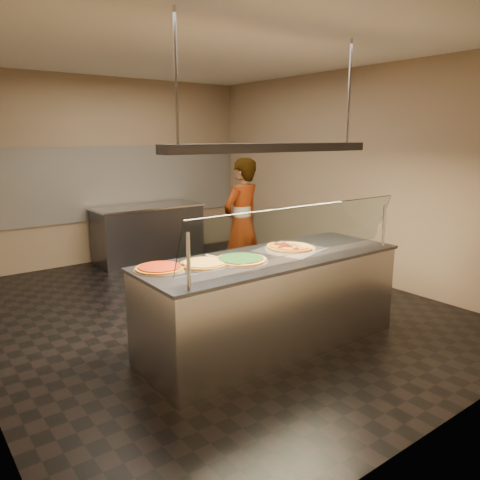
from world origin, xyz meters
TOP-DOWN VIEW (x-y plane):
  - ground at (0.00, 0.00)m, footprint 5.00×6.00m
  - ceiling at (0.00, 0.00)m, footprint 5.00×6.00m
  - wall_back at (0.00, 3.01)m, footprint 5.00×0.02m
  - wall_front at (0.00, -3.01)m, footprint 5.00×0.02m
  - wall_right at (2.51, 0.00)m, footprint 0.02×6.00m
  - tile_band at (0.00, 2.98)m, footprint 4.90×0.02m
  - serving_counter at (-0.06, -1.25)m, footprint 2.67×0.94m
  - sneeze_guard at (-0.06, -1.59)m, footprint 2.43×0.18m
  - perforated_tray at (0.25, -1.17)m, footprint 0.72×0.72m
  - half_pizza_pepperoni at (0.14, -1.17)m, footprint 0.37×0.53m
  - half_pizza_sausage at (0.37, -1.17)m, footprint 0.37×0.53m
  - pizza_spinach at (-0.42, -1.23)m, footprint 0.51×0.51m
  - pizza_cheese at (-0.76, -1.13)m, footprint 0.45×0.45m
  - pizza_tomato at (-1.15, -1.03)m, footprint 0.45×0.45m
  - pizza_spatula at (-0.55, -1.05)m, footprint 0.22×0.23m
  - prep_table at (0.48, 2.55)m, footprint 1.79×0.74m
  - worker at (0.92, 0.52)m, footprint 0.73×0.56m
  - heat_lamp_housing at (-0.06, -1.25)m, footprint 2.30×0.18m
  - lamp_rod_left at (-1.06, -1.25)m, footprint 0.02×0.02m
  - lamp_rod_right at (0.94, -1.25)m, footprint 0.02×0.02m

SIDE VIEW (x-z plane):
  - ground at x=0.00m, z-range -0.02..0.00m
  - serving_counter at x=-0.06m, z-range 0.00..0.93m
  - prep_table at x=0.48m, z-range 0.00..0.93m
  - worker at x=0.92m, z-range 0.00..1.78m
  - perforated_tray at x=0.25m, z-range 0.93..0.94m
  - pizza_tomato at x=-1.15m, z-range 0.93..0.96m
  - pizza_cheese at x=-0.76m, z-range 0.93..0.96m
  - pizza_spinach at x=-0.42m, z-range 0.93..0.96m
  - half_pizza_sausage at x=0.37m, z-range 0.94..0.98m
  - pizza_spatula at x=-0.55m, z-range 0.95..0.97m
  - half_pizza_pepperoni at x=0.14m, z-range 0.94..0.99m
  - sneeze_guard at x=-0.06m, z-range 0.96..1.49m
  - tile_band at x=0.00m, z-range 0.70..1.90m
  - wall_back at x=0.00m, z-range 0.00..3.00m
  - wall_front at x=0.00m, z-range 0.00..3.00m
  - wall_right at x=2.51m, z-range 0.00..3.00m
  - heat_lamp_housing at x=-0.06m, z-range 1.91..1.99m
  - lamp_rod_left at x=-1.06m, z-range 1.99..3.00m
  - lamp_rod_right at x=0.94m, z-range 1.99..3.00m
  - ceiling at x=0.00m, z-range 3.00..3.02m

